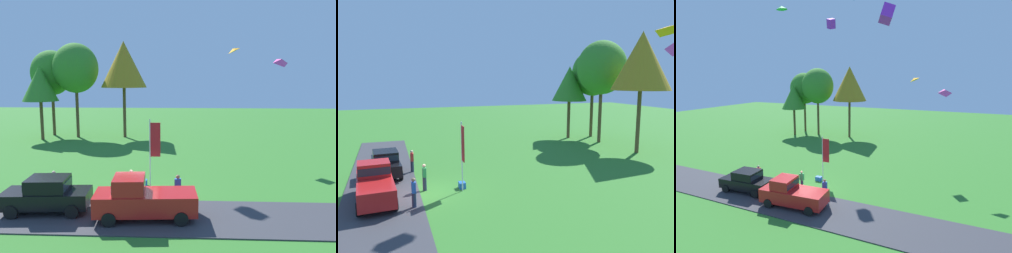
# 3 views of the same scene
# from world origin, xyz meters

# --- Properties ---
(ground_plane) EXTENTS (120.00, 120.00, 0.00)m
(ground_plane) POSITION_xyz_m (0.00, 0.00, 0.00)
(ground_plane) COLOR #337528
(pavement_strip) EXTENTS (36.00, 4.40, 0.06)m
(pavement_strip) POSITION_xyz_m (0.00, -2.41, 0.03)
(pavement_strip) COLOR #38383D
(pavement_strip) RESTS_ON ground
(car_sedan_far_end) EXTENTS (4.52, 2.21, 1.84)m
(car_sedan_far_end) POSITION_xyz_m (-4.33, -2.13, 1.04)
(car_sedan_far_end) COLOR black
(car_sedan_far_end) RESTS_ON ground
(car_pickup_mid_row) EXTENTS (5.12, 2.33, 2.14)m
(car_pickup_mid_row) POSITION_xyz_m (0.65, -2.71, 1.11)
(car_pickup_mid_row) COLOR red
(car_pickup_mid_row) RESTS_ON ground
(person_watching_sky) EXTENTS (0.36, 0.24, 1.71)m
(person_watching_sky) POSITION_xyz_m (-0.30, 0.14, 0.88)
(person_watching_sky) COLOR #2D334C
(person_watching_sky) RESTS_ON ground
(person_beside_suv) EXTENTS (0.36, 0.24, 1.71)m
(person_beside_suv) POSITION_xyz_m (-4.71, -0.28, 0.88)
(person_beside_suv) COLOR #2D334C
(person_beside_suv) RESTS_ON ground
(person_on_lawn) EXTENTS (0.36, 0.24, 1.71)m
(person_on_lawn) POSITION_xyz_m (2.40, -0.70, 0.88)
(person_on_lawn) COLOR #2D334C
(person_on_lawn) RESTS_ON ground
(tree_far_right) EXTENTS (3.97, 3.97, 8.39)m
(tree_far_right) POSITION_xyz_m (-13.47, 18.27, 6.37)
(tree_far_right) COLOR brown
(tree_far_right) RESTS_ON ground
(tree_far_left) EXTENTS (4.89, 4.89, 10.31)m
(tree_far_left) POSITION_xyz_m (-13.29, 21.30, 7.60)
(tree_far_left) COLOR brown
(tree_far_left) RESTS_ON ground
(tree_right_of_center) EXTENTS (5.22, 5.22, 11.02)m
(tree_right_of_center) POSITION_xyz_m (-9.89, 20.04, 8.12)
(tree_right_of_center) COLOR brown
(tree_right_of_center) RESTS_ON ground
(tree_lone_near) EXTENTS (5.33, 5.33, 11.24)m
(tree_lone_near) POSITION_xyz_m (-4.30, 20.28, 8.55)
(tree_lone_near) COLOR brown
(tree_lone_near) RESTS_ON ground
(flag_banner) EXTENTS (0.71, 0.08, 4.39)m
(flag_banner) POSITION_xyz_m (0.79, 2.37, 2.78)
(flag_banner) COLOR silver
(flag_banner) RESTS_ON ground
(cooler_box) EXTENTS (0.56, 0.40, 0.40)m
(cooler_box) POSITION_xyz_m (0.06, 2.45, 0.20)
(cooler_box) COLOR blue
(cooler_box) RESTS_ON ground
(kite_box_low_drifter) EXTENTS (1.03, 1.34, 1.39)m
(kite_box_low_drifter) POSITION_xyz_m (7.26, -1.42, 13.46)
(kite_box_low_drifter) COLOR purple
(kite_diamond_high_right) EXTENTS (1.17, 1.22, 0.80)m
(kite_diamond_high_right) POSITION_xyz_m (10.41, 8.63, 8.29)
(kite_diamond_high_right) COLOR #EA4C9E
(kite_delta_high_left) EXTENTS (1.47, 1.46, 0.43)m
(kite_delta_high_left) POSITION_xyz_m (-5.50, 5.30, 16.54)
(kite_delta_high_left) COLOR green
(kite_diamond_near_flag) EXTENTS (0.89, 1.14, 0.57)m
(kite_diamond_near_flag) POSITION_xyz_m (6.97, 11.46, 9.43)
(kite_diamond_near_flag) COLOR orange
(kite_box_topmost) EXTENTS (1.19, 1.35, 1.38)m
(kite_box_topmost) POSITION_xyz_m (-2.72, 10.87, 15.75)
(kite_box_topmost) COLOR purple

